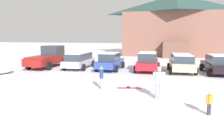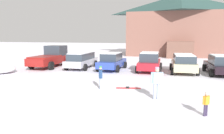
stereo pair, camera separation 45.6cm
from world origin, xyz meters
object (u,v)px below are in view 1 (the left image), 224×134
(parked_silver_wagon, at_px, (79,60))
(pair_of_skis, at_px, (129,88))
(ski_lodge, at_px, (175,25))
(skier_adult_in_blue_parka, at_px, (159,81))
(parked_blue_hatchback, at_px, (110,61))
(parked_beige_suv, at_px, (182,63))
(skier_child_in_orange_jacket, at_px, (209,102))
(parked_black_sedan, at_px, (218,64))
(skier_teen_in_navy_coat, at_px, (101,76))
(parked_red_sedan, at_px, (148,62))
(pickup_truck, at_px, (49,57))

(parked_silver_wagon, relative_size, pair_of_skis, 3.02)
(ski_lodge, distance_m, skier_adult_in_blue_parka, 26.96)
(ski_lodge, xyz_separation_m, skier_adult_in_blue_parka, (-2.12, -26.58, -4.00))
(parked_blue_hatchback, bearing_deg, parked_beige_suv, -0.45)
(parked_beige_suv, height_order, skier_child_in_orange_jacket, parked_beige_suv)
(parked_blue_hatchback, relative_size, parked_black_sedan, 0.96)
(parked_beige_suv, height_order, pair_of_skis, parked_beige_suv)
(parked_black_sedan, distance_m, skier_teen_in_navy_coat, 10.97)
(parked_blue_hatchback, height_order, parked_red_sedan, parked_red_sedan)
(parked_beige_suv, xyz_separation_m, skier_child_in_orange_jacket, (0.22, -10.53, -0.32))
(ski_lodge, xyz_separation_m, parked_black_sedan, (2.67, -17.95, -4.12))
(ski_lodge, xyz_separation_m, pickup_truck, (-13.30, -17.38, -3.95))
(parked_red_sedan, xyz_separation_m, skier_teen_in_navy_coat, (-2.30, -7.45, -0.07))
(parked_silver_wagon, height_order, pickup_truck, pickup_truck)
(parked_black_sedan, distance_m, skier_child_in_orange_jacket, 10.85)
(skier_child_in_orange_jacket, height_order, pair_of_skis, skier_child_in_orange_jacket)
(parked_silver_wagon, xyz_separation_m, skier_child_in_orange_jacket, (9.80, -10.74, -0.30))
(parked_beige_suv, distance_m, pair_of_skis, 7.70)
(parked_beige_suv, bearing_deg, skier_child_in_orange_jacket, -88.79)
(parked_black_sedan, distance_m, skier_adult_in_blue_parka, 9.87)
(parked_beige_suv, relative_size, skier_teen_in_navy_coat, 2.97)
(pickup_truck, bearing_deg, parked_silver_wagon, -5.42)
(pickup_truck, xyz_separation_m, pair_of_skis, (9.37, -7.27, -0.97))
(parked_silver_wagon, distance_m, parked_black_sedan, 12.54)
(ski_lodge, distance_m, parked_beige_suv, 18.38)
(parked_black_sedan, relative_size, pair_of_skis, 3.05)
(skier_adult_in_blue_parka, bearing_deg, pickup_truck, 140.55)
(parked_blue_hatchback, relative_size, parked_beige_suv, 1.07)
(pair_of_skis, bearing_deg, parked_black_sedan, 45.43)
(pickup_truck, distance_m, skier_teen_in_navy_coat, 11.06)
(ski_lodge, distance_m, pair_of_skis, 25.44)
(skier_teen_in_navy_coat, xyz_separation_m, skier_adult_in_blue_parka, (3.40, -1.33, 0.15))
(parked_beige_suv, height_order, parked_black_sedan, parked_black_sedan)
(parked_blue_hatchback, distance_m, parked_red_sedan, 3.50)
(skier_teen_in_navy_coat, distance_m, skier_adult_in_blue_parka, 3.66)
(parked_blue_hatchback, relative_size, pair_of_skis, 2.91)
(parked_red_sedan, distance_m, skier_teen_in_navy_coat, 7.80)
(parked_red_sedan, relative_size, pickup_truck, 0.77)
(parked_silver_wagon, bearing_deg, parked_black_sedan, -1.12)
(skier_child_in_orange_jacket, xyz_separation_m, pair_of_skis, (-3.86, 3.79, -0.54))
(ski_lodge, distance_m, parked_red_sedan, 18.54)
(ski_lodge, relative_size, skier_teen_in_navy_coat, 11.79)
(parked_red_sedan, distance_m, skier_adult_in_blue_parka, 8.86)
(skier_teen_in_navy_coat, height_order, pair_of_skis, skier_teen_in_navy_coat)
(ski_lodge, height_order, parked_beige_suv, ski_lodge)
(skier_adult_in_blue_parka, distance_m, skier_child_in_orange_jacket, 2.80)
(skier_child_in_orange_jacket, bearing_deg, pair_of_skis, 135.51)
(parked_silver_wagon, bearing_deg, skier_child_in_orange_jacket, -47.60)
(parked_beige_suv, relative_size, parked_black_sedan, 0.90)
(parked_beige_suv, xyz_separation_m, pickup_truck, (-13.01, 0.53, 0.12))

